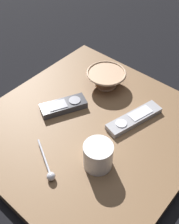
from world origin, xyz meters
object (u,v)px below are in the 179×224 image
(cereal_bowl, at_px, (106,78))
(tv_remote_far, at_px, (63,106))
(teaspoon, at_px, (49,171))
(coffee_mug, at_px, (98,156))
(tv_remote_near, at_px, (134,118))

(cereal_bowl, relative_size, tv_remote_far, 0.89)
(teaspoon, bearing_deg, cereal_bowl, 106.55)
(coffee_mug, xyz_separation_m, tv_remote_near, (-0.02, 0.20, -0.03))
(tv_remote_near, height_order, tv_remote_far, tv_remote_far)
(cereal_bowl, bearing_deg, coffee_mug, -55.14)
(cereal_bowl, bearing_deg, tv_remote_near, -23.59)
(coffee_mug, relative_size, teaspoon, 0.62)
(teaspoon, distance_m, tv_remote_far, 0.25)
(tv_remote_near, xyz_separation_m, tv_remote_far, (-0.21, -0.11, 0.00))
(teaspoon, bearing_deg, coffee_mug, 54.15)
(tv_remote_near, bearing_deg, coffee_mug, -84.92)
(tv_remote_near, bearing_deg, cereal_bowl, 156.41)
(coffee_mug, bearing_deg, cereal_bowl, 124.86)
(cereal_bowl, height_order, teaspoon, cereal_bowl)
(cereal_bowl, distance_m, tv_remote_near, 0.20)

